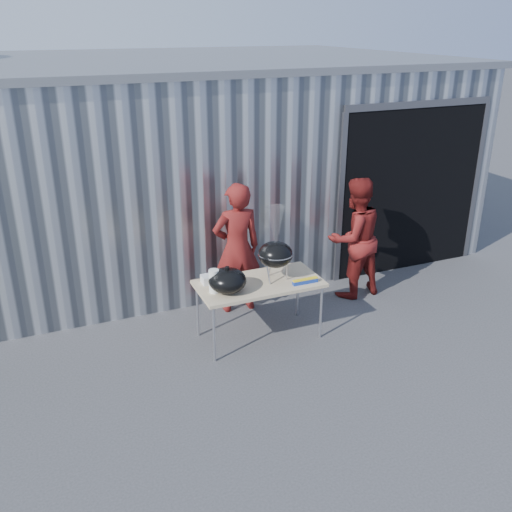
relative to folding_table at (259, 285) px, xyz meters
name	(u,v)px	position (x,y,z in m)	size (l,w,h in m)	color
ground	(253,366)	(-0.32, -0.59, -0.71)	(80.00, 80.00, 0.00)	#39393B
building	(202,149)	(0.59, 4.00, 0.83)	(8.20, 6.20, 3.10)	silver
folding_table	(259,285)	(0.00, 0.00, 0.00)	(1.50, 0.75, 0.75)	tan
kettle_grill	(276,247)	(0.21, -0.02, 0.46)	(0.42, 0.42, 0.93)	black
grill_lid	(228,280)	(-0.44, -0.10, 0.18)	(0.44, 0.44, 0.32)	black
paper_towels	(214,281)	(-0.58, -0.05, 0.18)	(0.12, 0.12, 0.28)	white
white_tub	(210,279)	(-0.55, 0.21, 0.09)	(0.20, 0.15, 0.10)	white
foil_box	(305,281)	(0.49, -0.25, 0.07)	(0.32, 0.06, 0.06)	navy
person_cook	(237,248)	(0.03, 0.81, 0.18)	(0.65, 0.42, 1.77)	maroon
person_bystander	(354,238)	(1.69, 0.60, 0.15)	(0.84, 0.65, 1.72)	maroon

